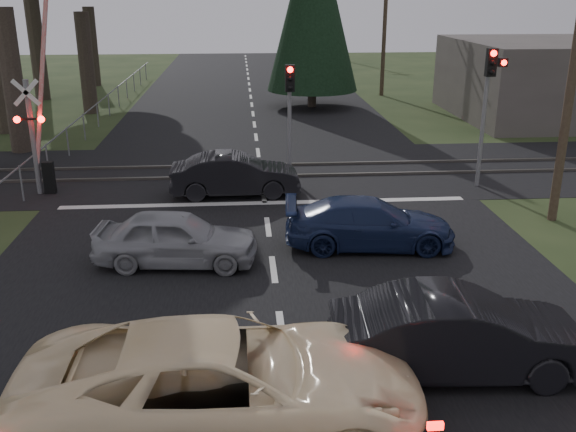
{
  "coord_description": "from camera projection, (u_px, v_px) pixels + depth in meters",
  "views": [
    {
      "loc": [
        -0.73,
        -11.39,
        6.48
      ],
      "look_at": [
        0.38,
        3.24,
        1.3
      ],
      "focal_mm": 40.0,
      "sensor_mm": 36.0,
      "label": 1
    }
  ],
  "objects": [
    {
      "name": "dark_hatchback",
      "position": [
        460.0,
        335.0,
        11.28
      ],
      "size": [
        4.66,
        1.83,
        1.51
      ],
      "primitive_type": "imported",
      "rotation": [
        0.0,
        0.0,
        1.52
      ],
      "color": "black",
      "rests_on": "ground"
    },
    {
      "name": "utility_pole_mid",
      "position": [
        385.0,
        20.0,
        40.15
      ],
      "size": [
        1.8,
        0.26,
        9.0
      ],
      "color": "#4C3D2D",
      "rests_on": "ground"
    },
    {
      "name": "fence_left",
      "position": [
        105.0,
        121.0,
        33.52
      ],
      "size": [
        0.1,
        36.0,
        1.2
      ],
      "primitive_type": null,
      "color": "slate",
      "rests_on": "ground"
    },
    {
      "name": "blue_sedan",
      "position": [
        370.0,
        223.0,
        16.95
      ],
      "size": [
        4.6,
        2.15,
        1.3
      ],
      "primitive_type": "imported",
      "rotation": [
        0.0,
        0.0,
        1.5
      ],
      "color": "#172347",
      "rests_on": "ground"
    },
    {
      "name": "rail_near",
      "position": [
        261.0,
        176.0,
        23.43
      ],
      "size": [
        120.0,
        0.12,
        0.1
      ],
      "primitive_type": "cube",
      "color": "#59544C",
      "rests_on": "ground"
    },
    {
      "name": "road",
      "position": [
        263.0,
        187.0,
        22.32
      ],
      "size": [
        14.0,
        100.0,
        0.01
      ],
      "primitive_type": "cube",
      "color": "black",
      "rests_on": "ground"
    },
    {
      "name": "traffic_signal_center",
      "position": [
        290.0,
        103.0,
        22.09
      ],
      "size": [
        0.32,
        0.48,
        4.1
      ],
      "color": "slate",
      "rests_on": "ground"
    },
    {
      "name": "dark_car_far",
      "position": [
        235.0,
        175.0,
        21.22
      ],
      "size": [
        4.27,
        1.56,
        1.4
      ],
      "primitive_type": "imported",
      "rotation": [
        0.0,
        0.0,
        1.59
      ],
      "color": "black",
      "rests_on": "ground"
    },
    {
      "name": "utility_pole_far",
      "position": [
        330.0,
        9.0,
        63.66
      ],
      "size": [
        1.8,
        0.26,
        9.0
      ],
      "color": "#4C3D2D",
      "rests_on": "ground"
    },
    {
      "name": "crossing_signal",
      "position": [
        39.0,
        134.0,
        20.92
      ],
      "size": [
        1.62,
        0.38,
        6.96
      ],
      "color": "slate",
      "rests_on": "ground"
    },
    {
      "name": "rail_far",
      "position": [
        260.0,
        165.0,
        24.94
      ],
      "size": [
        120.0,
        0.12,
        0.1
      ],
      "primitive_type": "cube",
      "color": "#59544C",
      "rests_on": "ground"
    },
    {
      "name": "silver_car",
      "position": [
        176.0,
        238.0,
        15.85
      ],
      "size": [
        4.16,
        2.0,
        1.37
      ],
      "primitive_type": "imported",
      "rotation": [
        0.0,
        0.0,
        1.47
      ],
      "color": "#919398",
      "rests_on": "ground"
    },
    {
      "name": "rail_corridor",
      "position": [
        261.0,
        172.0,
        24.2
      ],
      "size": [
        120.0,
        8.0,
        0.01
      ],
      "primitive_type": "cube",
      "color": "black",
      "rests_on": "ground"
    },
    {
      "name": "cream_coupe",
      "position": [
        222.0,
        384.0,
        9.7
      ],
      "size": [
        6.19,
        2.89,
        1.71
      ],
      "primitive_type": "imported",
      "rotation": [
        0.0,
        0.0,
        1.58
      ],
      "color": "#FDE5B5",
      "rests_on": "ground"
    },
    {
      "name": "utility_pole_near",
      "position": [
        575.0,
        58.0,
        17.59
      ],
      "size": [
        1.8,
        0.26,
        9.0
      ],
      "color": "#4C3D2D",
      "rests_on": "ground"
    },
    {
      "name": "ground",
      "position": [
        281.0,
        331.0,
        12.92
      ],
      "size": [
        120.0,
        120.0,
        0.0
      ],
      "primitive_type": "plane",
      "color": "#223216",
      "rests_on": "ground"
    },
    {
      "name": "stop_line",
      "position": [
        265.0,
        203.0,
        20.62
      ],
      "size": [
        13.0,
        0.35,
        0.0
      ],
      "primitive_type": "cube",
      "color": "silver",
      "rests_on": "ground"
    },
    {
      "name": "traffic_signal_right",
      "position": [
        489.0,
        91.0,
        21.26
      ],
      "size": [
        0.68,
        0.48,
        4.7
      ],
      "color": "slate",
      "rests_on": "ground"
    }
  ]
}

